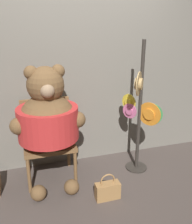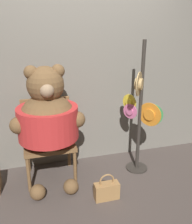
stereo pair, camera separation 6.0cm
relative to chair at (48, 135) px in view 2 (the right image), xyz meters
name	(u,v)px [view 2 (the right image)]	position (x,y,z in m)	size (l,w,h in m)	color
ground_plane	(89,179)	(0.44, -0.26, -0.54)	(14.00, 14.00, 0.00)	#4C423D
wall_back	(77,60)	(0.44, 0.31, 0.85)	(8.00, 0.10, 2.77)	slate
chair	(48,135)	(0.00, 0.00, 0.00)	(0.59, 0.49, 0.97)	brown
teddy_bear	(48,119)	(0.00, -0.17, 0.28)	(0.82, 0.73, 1.42)	brown
hat_display_rack	(141,114)	(1.11, -0.22, 0.24)	(0.42, 0.50, 1.66)	#332D28
handbag_on_ground	(107,190)	(0.55, -0.65, -0.43)	(0.27, 0.11, 0.31)	#A87A47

